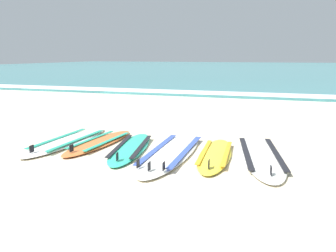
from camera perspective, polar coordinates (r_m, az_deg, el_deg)
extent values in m
plane|color=beige|center=(5.10, 1.06, -5.36)|extent=(80.00, 80.00, 0.00)
cube|color=teal|center=(42.15, 15.71, 9.57)|extent=(80.00, 60.00, 0.10)
cube|color=white|center=(12.88, 11.21, 5.24)|extent=(80.00, 1.25, 0.11)
ellipsoid|color=white|center=(6.17, -16.75, -2.47)|extent=(0.69, 2.27, 0.07)
cube|color=teal|center=(6.28, -18.24, -1.92)|extent=(0.17, 1.57, 0.01)
cube|color=teal|center=(6.04, -15.25, -2.28)|extent=(0.17, 1.57, 0.01)
cube|color=black|center=(5.51, -22.29, -3.62)|extent=(0.02, 0.09, 0.11)
ellipsoid|color=orange|center=(5.94, -11.62, -2.75)|extent=(0.66, 1.96, 0.07)
cube|color=teal|center=(6.03, -13.00, -2.20)|extent=(0.19, 1.35, 0.01)
cube|color=teal|center=(5.84, -10.23, -2.54)|extent=(0.19, 1.35, 0.01)
cube|color=black|center=(5.34, -16.18, -3.67)|extent=(0.02, 0.09, 0.11)
ellipsoid|color=#2DB793|center=(5.51, -6.39, -3.73)|extent=(0.82, 2.05, 0.07)
cube|color=black|center=(5.55, -8.20, -3.24)|extent=(0.30, 1.39, 0.01)
cube|color=black|center=(5.46, -4.57, -3.40)|extent=(0.30, 1.39, 0.01)
cube|color=black|center=(4.77, -8.68, -5.19)|extent=(0.03, 0.09, 0.11)
ellipsoid|color=silver|center=(5.27, 0.63, -4.41)|extent=(0.65, 2.60, 0.07)
cube|color=#334CB2|center=(5.32, -1.79, -3.77)|extent=(0.09, 1.82, 0.01)
cube|color=#334CB2|center=(5.19, 3.11, -4.19)|extent=(0.09, 1.82, 0.01)
cube|color=black|center=(4.32, -3.24, -6.89)|extent=(0.01, 0.09, 0.11)
cube|color=black|center=(4.44, -5.15, -6.41)|extent=(0.01, 0.09, 0.11)
cube|color=black|center=(4.32, -0.72, -6.88)|extent=(0.01, 0.09, 0.11)
ellipsoid|color=yellow|center=(5.16, 8.08, -4.86)|extent=(0.57, 1.93, 0.07)
cube|color=gold|center=(5.17, 6.21, -4.31)|extent=(0.13, 1.33, 0.01)
cube|color=gold|center=(5.14, 10.00, -4.54)|extent=(0.13, 1.33, 0.01)
cube|color=black|center=(4.43, 7.01, -6.47)|extent=(0.02, 0.09, 0.11)
ellipsoid|color=silver|center=(5.29, 15.56, -4.78)|extent=(1.00, 2.52, 0.07)
cube|color=black|center=(5.26, 13.19, -4.30)|extent=(0.36, 1.71, 0.01)
cube|color=black|center=(5.31, 17.95, -4.39)|extent=(0.36, 1.71, 0.01)
cube|color=black|center=(4.36, 17.19, -7.25)|extent=(0.03, 0.09, 0.11)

